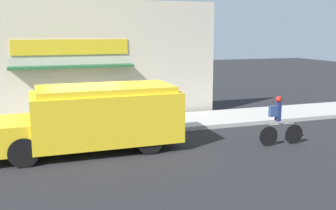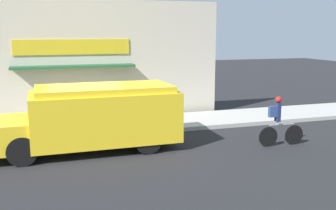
# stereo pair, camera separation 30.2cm
# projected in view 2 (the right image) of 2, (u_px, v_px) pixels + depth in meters

# --- Properties ---
(ground_plane) EXTENTS (70.00, 70.00, 0.00)m
(ground_plane) POSITION_uv_depth(u_px,v_px,m) (88.00, 139.00, 13.76)
(ground_plane) COLOR #232326
(sidewalk) EXTENTS (28.00, 2.63, 0.16)m
(sidewalk) POSITION_uv_depth(u_px,v_px,m) (84.00, 129.00, 14.98)
(sidewalk) COLOR #ADAAA3
(sidewalk) RESTS_ON ground_plane
(storefront) EXTENTS (12.31, 0.91, 5.02)m
(storefront) POSITION_uv_depth(u_px,v_px,m) (77.00, 62.00, 16.10)
(storefront) COLOR beige
(storefront) RESTS_ON ground_plane
(school_bus) EXTENTS (5.91, 2.65, 2.05)m
(school_bus) POSITION_uv_depth(u_px,v_px,m) (93.00, 117.00, 12.37)
(school_bus) COLOR yellow
(school_bus) RESTS_ON ground_plane
(cyclist) EXTENTS (1.62, 0.21, 1.66)m
(cyclist) POSITION_uv_depth(u_px,v_px,m) (279.00, 122.00, 12.86)
(cyclist) COLOR black
(cyclist) RESTS_ON ground_plane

